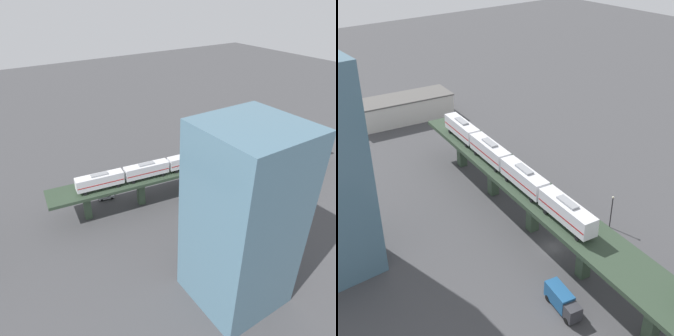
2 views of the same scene
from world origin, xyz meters
The scene contains 9 objects.
ground_plane centered at (0.00, 0.00, 0.00)m, with size 400.00×400.00×0.00m, color #424244.
elevated_viaduct centered at (-0.03, -0.20, 7.44)m, with size 20.11×92.32×8.71m.
subway_train centered at (0.38, 13.91, 11.25)m, with size 9.16×49.75×4.45m.
signal_hut centered at (-1.13, -27.52, 10.50)m, with size 3.61×3.61×3.40m.
street_car_red centered at (9.33, -5.15, 0.94)m, with size 2.16×4.50×1.89m.
street_car_silver centered at (10.13, 28.74, 0.94)m, with size 2.69×4.68×1.89m.
delivery_truck centered at (-8.97, -11.69, 1.76)m, with size 3.61×7.50×3.20m.
street_lamp centered at (12.89, -2.24, 4.11)m, with size 0.44×0.44×6.94m.
office_tower centered at (-33.75, 20.63, 18.00)m, with size 16.00×16.00×36.00m.
Camera 1 is at (-64.68, 56.25, 54.23)m, focal length 35.00 mm.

